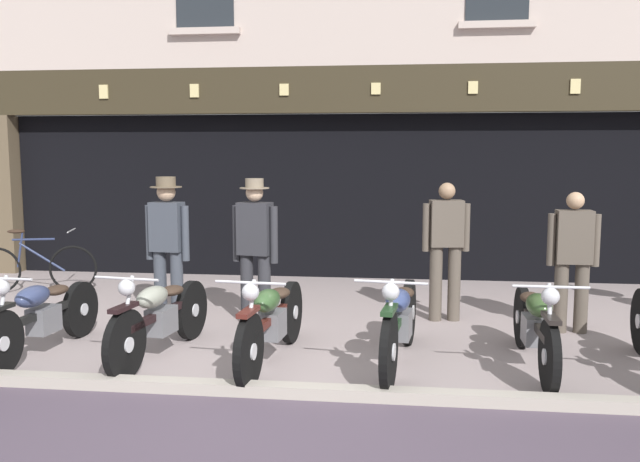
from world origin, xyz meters
TOP-DOWN VIEW (x-y plane):
  - ground at (0.00, -0.98)m, footprint 23.38×22.00m
  - shop_facade at (0.00, 7.04)m, footprint 11.68×4.42m
  - motorcycle_left at (-2.42, 0.89)m, footprint 0.62×1.92m
  - motorcycle_center_left at (-1.24, 0.95)m, footprint 0.62×1.95m
  - motorcycle_center at (-0.12, 0.91)m, footprint 0.62×2.06m
  - motorcycle_center_right at (1.08, 0.99)m, footprint 0.62×2.10m
  - motorcycle_right at (2.33, 1.06)m, footprint 0.62×1.97m
  - salesman_left at (-1.68, 2.44)m, footprint 0.56×0.37m
  - shopkeeper_center at (-0.59, 2.32)m, footprint 0.55×0.34m
  - salesman_right at (1.62, 2.75)m, footprint 0.56×0.27m
  - assistant_far_right at (2.98, 2.38)m, footprint 0.56×0.25m
  - advert_board_near at (-2.92, 5.40)m, footprint 0.65×0.03m
  - leaning_bicycle at (-4.15, 3.71)m, footprint 1.67×0.64m

SIDE VIEW (x-z plane):
  - ground at x=0.00m, z-range -0.13..0.05m
  - leaning_bicycle at x=-4.15m, z-range -0.10..0.83m
  - motorcycle_left at x=-2.42m, z-range -0.04..0.86m
  - motorcycle_right at x=2.33m, z-range -0.04..0.87m
  - motorcycle_center_left at x=-1.24m, z-range -0.03..0.87m
  - motorcycle_center at x=-0.12m, z-range -0.03..0.88m
  - motorcycle_center_right at x=1.08m, z-range -0.03..0.91m
  - assistant_far_right at x=2.98m, z-range 0.08..1.65m
  - salesman_right at x=1.62m, z-range 0.09..1.74m
  - shopkeeper_center at x=-0.59m, z-range 0.09..1.79m
  - salesman_left at x=-1.68m, z-range 0.10..1.82m
  - shop_facade at x=0.00m, z-range -1.32..4.63m
  - advert_board_near at x=-2.92m, z-range 1.31..2.33m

